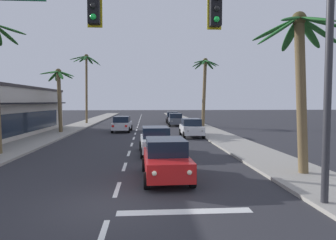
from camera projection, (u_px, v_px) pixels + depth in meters
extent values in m
plane|color=#2D2D33|center=(112.00, 207.00, 9.46)|extent=(220.00, 220.00, 0.00)
cube|color=#9E998E|center=(215.00, 134.00, 29.94)|extent=(3.20, 110.00, 0.14)
cube|color=#9E998E|center=(51.00, 135.00, 28.80)|extent=(3.20, 110.00, 0.14)
cube|color=silver|center=(102.00, 236.00, 7.38)|extent=(0.16, 2.00, 0.01)
cube|color=silver|center=(117.00, 189.00, 11.34)|extent=(0.16, 2.00, 0.01)
cube|color=silver|center=(125.00, 167.00, 15.29)|extent=(0.16, 2.00, 0.01)
cube|color=silver|center=(129.00, 153.00, 19.25)|extent=(0.16, 2.00, 0.01)
cube|color=silver|center=(132.00, 144.00, 23.21)|extent=(0.16, 2.00, 0.01)
cube|color=silver|center=(134.00, 138.00, 27.17)|extent=(0.16, 2.00, 0.01)
cube|color=silver|center=(135.00, 134.00, 31.13)|extent=(0.16, 2.00, 0.01)
cube|color=silver|center=(136.00, 130.00, 35.09)|extent=(0.16, 2.00, 0.01)
cube|color=silver|center=(137.00, 127.00, 39.04)|extent=(0.16, 2.00, 0.01)
cube|color=silver|center=(138.00, 125.00, 43.00)|extent=(0.16, 2.00, 0.01)
cube|color=silver|center=(139.00, 123.00, 46.96)|extent=(0.16, 2.00, 0.01)
cube|color=silver|center=(139.00, 121.00, 50.92)|extent=(0.16, 2.00, 0.01)
cube|color=silver|center=(140.00, 120.00, 54.88)|extent=(0.16, 2.00, 0.01)
cube|color=silver|center=(140.00, 119.00, 58.84)|extent=(0.16, 2.00, 0.01)
cube|color=silver|center=(141.00, 118.00, 62.80)|extent=(0.16, 2.00, 0.01)
cube|color=silver|center=(141.00, 117.00, 66.75)|extent=(0.16, 2.00, 0.01)
cube|color=silver|center=(141.00, 116.00, 70.71)|extent=(0.16, 2.00, 0.01)
cube|color=silver|center=(141.00, 115.00, 74.67)|extent=(0.16, 2.00, 0.01)
cube|color=silver|center=(142.00, 114.00, 78.63)|extent=(0.16, 2.00, 0.01)
cube|color=silver|center=(185.00, 212.00, 9.03)|extent=(4.00, 0.44, 0.01)
cylinder|color=#2D2D33|center=(328.00, 90.00, 9.23)|extent=(0.22, 0.22, 7.19)
cube|color=black|center=(216.00, 10.00, 8.82)|extent=(0.32, 0.26, 0.92)
sphere|color=black|center=(217.00, 8.00, 8.68)|extent=(0.17, 0.17, 0.17)
sphere|color=#1EE54C|center=(217.00, 19.00, 8.70)|extent=(0.17, 0.17, 0.17)
cube|color=yellow|center=(214.00, 12.00, 8.99)|extent=(0.42, 0.03, 1.04)
cube|color=black|center=(94.00, 7.00, 8.57)|extent=(0.32, 0.26, 0.92)
sphere|color=black|center=(93.00, 6.00, 8.43)|extent=(0.17, 0.17, 0.17)
sphere|color=#1EE54C|center=(93.00, 17.00, 8.45)|extent=(0.17, 0.17, 0.17)
cube|color=yellow|center=(95.00, 9.00, 8.74)|extent=(0.42, 0.03, 1.04)
cube|color=red|center=(166.00, 163.00, 12.83)|extent=(1.89, 4.35, 0.72)
cube|color=black|center=(166.00, 146.00, 12.94)|extent=(1.67, 2.25, 0.64)
cylinder|color=black|center=(192.00, 179.00, 11.53)|extent=(0.24, 0.65, 0.64)
cylinder|color=black|center=(147.00, 181.00, 11.35)|extent=(0.24, 0.65, 0.64)
cylinder|color=black|center=(181.00, 164.00, 14.35)|extent=(0.24, 0.65, 0.64)
cylinder|color=black|center=(145.00, 165.00, 14.17)|extent=(0.24, 0.65, 0.64)
sphere|color=#F9EFC6|center=(190.00, 173.00, 10.73)|extent=(0.18, 0.18, 0.18)
sphere|color=#F9EFC6|center=(154.00, 173.00, 10.61)|extent=(0.18, 0.18, 0.18)
cube|color=red|center=(175.00, 152.00, 15.04)|extent=(0.24, 0.07, 0.20)
cube|color=red|center=(148.00, 152.00, 14.90)|extent=(0.24, 0.07, 0.20)
cube|color=silver|center=(156.00, 143.00, 18.94)|extent=(1.92, 4.36, 0.72)
cube|color=black|center=(155.00, 132.00, 19.05)|extent=(1.68, 2.26, 0.64)
cylinder|color=black|center=(172.00, 152.00, 17.65)|extent=(0.24, 0.65, 0.64)
cylinder|color=black|center=(142.00, 153.00, 17.46)|extent=(0.24, 0.65, 0.64)
cylinder|color=black|center=(167.00, 145.00, 20.47)|extent=(0.24, 0.65, 0.64)
cylinder|color=black|center=(141.00, 146.00, 20.28)|extent=(0.24, 0.65, 0.64)
sphere|color=#F9EFC6|center=(170.00, 147.00, 16.85)|extent=(0.18, 0.18, 0.18)
sphere|color=#F9EFC6|center=(147.00, 147.00, 16.72)|extent=(0.18, 0.18, 0.18)
cube|color=red|center=(163.00, 137.00, 21.15)|extent=(0.24, 0.07, 0.20)
cube|color=red|center=(144.00, 138.00, 21.01)|extent=(0.24, 0.07, 0.20)
cube|color=silver|center=(122.00, 125.00, 33.10)|extent=(1.95, 4.37, 0.72)
cube|color=black|center=(122.00, 119.00, 32.91)|extent=(1.70, 2.27, 0.64)
cylinder|color=black|center=(116.00, 128.00, 34.51)|extent=(0.25, 0.65, 0.64)
cylinder|color=black|center=(131.00, 128.00, 34.56)|extent=(0.25, 0.65, 0.64)
cylinder|color=black|center=(112.00, 130.00, 31.68)|extent=(0.25, 0.65, 0.64)
cylinder|color=black|center=(129.00, 130.00, 31.73)|extent=(0.25, 0.65, 0.64)
sphere|color=#B2B2AD|center=(119.00, 123.00, 35.24)|extent=(0.18, 0.18, 0.18)
sphere|color=#B2B2AD|center=(130.00, 123.00, 35.28)|extent=(0.18, 0.18, 0.18)
cube|color=red|center=(113.00, 126.00, 30.92)|extent=(0.24, 0.07, 0.20)
cube|color=red|center=(126.00, 126.00, 30.96)|extent=(0.24, 0.07, 0.20)
cube|color=silver|center=(191.00, 129.00, 28.28)|extent=(1.77, 4.30, 0.72)
cube|color=black|center=(191.00, 122.00, 28.39)|extent=(1.60, 2.20, 0.64)
cylinder|color=black|center=(204.00, 135.00, 26.95)|extent=(0.22, 0.64, 0.64)
cylinder|color=black|center=(184.00, 135.00, 26.83)|extent=(0.22, 0.64, 0.64)
cylinder|color=black|center=(198.00, 132.00, 29.78)|extent=(0.22, 0.64, 0.64)
cylinder|color=black|center=(180.00, 132.00, 29.65)|extent=(0.22, 0.64, 0.64)
sphere|color=#B2B2AD|center=(202.00, 131.00, 26.16)|extent=(0.18, 0.18, 0.18)
sphere|color=#B2B2AD|center=(188.00, 131.00, 26.07)|extent=(0.18, 0.18, 0.18)
cube|color=red|center=(195.00, 126.00, 30.47)|extent=(0.24, 0.06, 0.20)
cube|color=red|center=(182.00, 127.00, 30.38)|extent=(0.24, 0.06, 0.20)
cube|color=black|center=(172.00, 118.00, 46.84)|extent=(1.91, 4.36, 0.72)
cube|color=black|center=(172.00, 114.00, 46.95)|extent=(1.68, 2.26, 0.64)
cylinder|color=black|center=(179.00, 121.00, 45.48)|extent=(0.24, 0.65, 0.64)
cylinder|color=black|center=(167.00, 121.00, 45.41)|extent=(0.24, 0.65, 0.64)
cylinder|color=black|center=(177.00, 120.00, 48.31)|extent=(0.24, 0.65, 0.64)
cylinder|color=black|center=(167.00, 120.00, 48.24)|extent=(0.24, 0.65, 0.64)
sphere|color=#B2B2AD|center=(177.00, 119.00, 44.69)|extent=(0.18, 0.18, 0.18)
sphere|color=#B2B2AD|center=(169.00, 119.00, 44.65)|extent=(0.18, 0.18, 0.18)
cube|color=red|center=(176.00, 117.00, 49.01)|extent=(0.24, 0.07, 0.20)
cube|color=red|center=(168.00, 117.00, 48.96)|extent=(0.24, 0.07, 0.20)
cube|color=#4C515B|center=(176.00, 121.00, 41.30)|extent=(1.83, 4.33, 0.72)
cube|color=black|center=(175.00, 116.00, 41.40)|extent=(1.64, 2.23, 0.64)
cylinder|color=black|center=(183.00, 124.00, 39.95)|extent=(0.23, 0.64, 0.64)
cylinder|color=black|center=(170.00, 124.00, 39.85)|extent=(0.23, 0.64, 0.64)
cylinder|color=black|center=(181.00, 123.00, 42.78)|extent=(0.23, 0.64, 0.64)
cylinder|color=black|center=(169.00, 123.00, 42.68)|extent=(0.23, 0.64, 0.64)
sphere|color=#B2B2AD|center=(182.00, 121.00, 39.16)|extent=(0.18, 0.18, 0.18)
sphere|color=#B2B2AD|center=(172.00, 121.00, 39.09)|extent=(0.18, 0.18, 0.18)
cube|color=red|center=(179.00, 119.00, 43.48)|extent=(0.24, 0.06, 0.20)
cube|color=red|center=(170.00, 119.00, 43.41)|extent=(0.24, 0.06, 0.20)
ellipsoid|color=#2D702D|center=(10.00, 30.00, 18.16)|extent=(1.85, 0.79, 0.64)
ellipsoid|color=#2D702D|center=(6.00, 35.00, 18.61)|extent=(1.22, 1.60, 1.08)
cylinder|color=brown|center=(60.00, 103.00, 31.34)|extent=(0.50, 0.38, 6.27)
ellipsoid|color=#2D702D|center=(66.00, 74.00, 31.02)|extent=(1.82, 0.81, 0.72)
ellipsoid|color=#2D702D|center=(66.00, 75.00, 31.83)|extent=(1.47, 1.56, 0.80)
ellipsoid|color=#2D702D|center=(57.00, 76.00, 31.86)|extent=(1.01, 1.66, 1.06)
ellipsoid|color=#2D702D|center=(53.00, 76.00, 31.55)|extent=(1.54, 1.23, 1.12)
ellipsoid|color=#2D702D|center=(49.00, 73.00, 30.77)|extent=(1.83, 1.03, 0.53)
ellipsoid|color=#2D702D|center=(54.00, 72.00, 30.27)|extent=(0.73, 1.85, 0.53)
ellipsoid|color=#2D702D|center=(60.00, 75.00, 30.52)|extent=(1.16, 1.62, 1.05)
sphere|color=#4C4223|center=(58.00, 71.00, 31.14)|extent=(0.60, 0.60, 0.60)
cylinder|color=brown|center=(86.00, 90.00, 44.42)|extent=(0.42, 0.31, 9.76)
ellipsoid|color=#1E5123|center=(94.00, 61.00, 44.17)|extent=(2.14, 0.54, 1.50)
ellipsoid|color=#1E5123|center=(93.00, 60.00, 45.09)|extent=(1.80, 2.08, 1.00)
ellipsoid|color=#1E5123|center=(90.00, 60.00, 45.28)|extent=(0.90, 2.37, 1.04)
ellipsoid|color=#1E5123|center=(83.00, 59.00, 45.05)|extent=(1.74, 2.18, 0.82)
ellipsoid|color=#1E5123|center=(78.00, 58.00, 44.12)|extent=(2.45, 0.53, 0.69)
ellipsoid|color=#1E5123|center=(80.00, 59.00, 43.31)|extent=(1.86, 1.91, 1.23)
ellipsoid|color=#1E5123|center=(85.00, 58.00, 43.02)|extent=(0.53, 2.36, 1.05)
ellipsoid|color=#1E5123|center=(91.00, 59.00, 43.40)|extent=(1.89, 1.95, 1.12)
sphere|color=#4C4223|center=(86.00, 56.00, 44.13)|extent=(0.60, 0.60, 0.60)
cylinder|color=brown|center=(301.00, 99.00, 13.18)|extent=(0.80, 0.42, 6.72)
ellipsoid|color=#236028|center=(319.00, 31.00, 13.08)|extent=(1.92, 0.45, 1.19)
ellipsoid|color=#236028|center=(309.00, 34.00, 13.55)|extent=(1.80, 1.39, 1.21)
ellipsoid|color=#236028|center=(290.00, 36.00, 13.89)|extent=(0.54, 1.90, 1.25)
ellipsoid|color=#236028|center=(275.00, 30.00, 13.49)|extent=(1.89, 1.50, 0.90)
ellipsoid|color=#236028|center=(278.00, 31.00, 12.93)|extent=(1.87, 0.41, 1.27)
ellipsoid|color=#236028|center=(291.00, 19.00, 12.18)|extent=(1.73, 1.80, 0.66)
ellipsoid|color=#236028|center=(316.00, 19.00, 12.00)|extent=(0.81, 2.10, 0.79)
ellipsoid|color=#236028|center=(323.00, 23.00, 12.27)|extent=(1.58, 1.82, 0.94)
sphere|color=#4C4223|center=(299.00, 19.00, 12.96)|extent=(0.60, 0.60, 0.60)
cylinder|color=brown|center=(204.00, 94.00, 39.00)|extent=(0.68, 0.42, 8.43)
ellipsoid|color=#1E5123|center=(212.00, 63.00, 38.96)|extent=(1.90, 0.63, 0.80)
ellipsoid|color=#1E5123|center=(209.00, 65.00, 39.36)|extent=(1.55, 1.42, 1.16)
ellipsoid|color=#1E5123|center=(206.00, 64.00, 39.67)|extent=(0.83, 1.91, 0.81)
ellipsoid|color=#1E5123|center=(200.00, 65.00, 39.33)|extent=(1.48, 1.50, 1.16)
ellipsoid|color=#1E5123|center=(199.00, 63.00, 39.20)|extent=(1.77, 1.33, 0.88)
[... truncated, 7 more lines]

